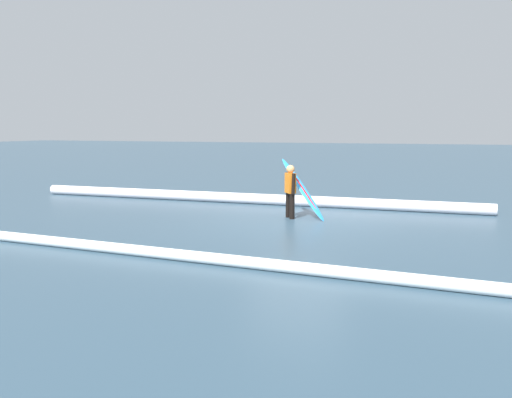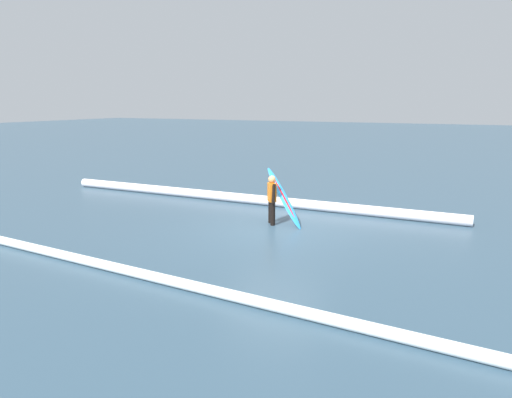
# 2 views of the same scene
# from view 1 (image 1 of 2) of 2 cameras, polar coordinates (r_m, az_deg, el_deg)

# --- Properties ---
(ground_plane) EXTENTS (139.11, 139.11, 0.00)m
(ground_plane) POSITION_cam_1_polar(r_m,az_deg,el_deg) (13.25, 4.61, -2.61)
(ground_plane) COLOR #314A5C
(surfer) EXTENTS (0.36, 0.48, 1.43)m
(surfer) POSITION_cam_1_polar(r_m,az_deg,el_deg) (13.77, 3.81, 1.16)
(surfer) COLOR black
(surfer) RESTS_ON ground_plane
(surfboard) EXTENTS (1.53, 1.05, 1.58)m
(surfboard) POSITION_cam_1_polar(r_m,az_deg,el_deg) (13.91, 5.16, 1.11)
(surfboard) COLOR #268CE5
(surfboard) RESTS_ON ground_plane
(wave_crest_foreground) EXTENTS (14.86, 0.50, 0.33)m
(wave_crest_foreground) POSITION_cam_1_polar(r_m,az_deg,el_deg) (16.55, -1.39, 0.09)
(wave_crest_foreground) COLOR white
(wave_crest_foreground) RESTS_ON ground_plane
(wave_crest_midground) EXTENTS (14.06, 0.99, 0.21)m
(wave_crest_midground) POSITION_cam_1_polar(r_m,az_deg,el_deg) (9.32, -5.95, -6.45)
(wave_crest_midground) COLOR white
(wave_crest_midground) RESTS_ON ground_plane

